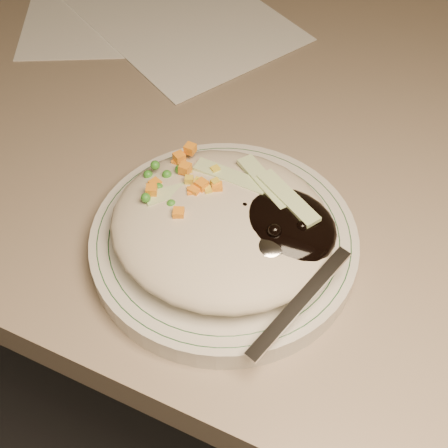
% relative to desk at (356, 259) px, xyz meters
% --- Properties ---
extents(desk, '(1.40, 0.70, 0.74)m').
position_rel_desk_xyz_m(desk, '(0.00, 0.00, 0.00)').
color(desk, gray).
rests_on(desk, ground).
extents(plate, '(0.24, 0.24, 0.02)m').
position_rel_desk_xyz_m(plate, '(-0.09, -0.20, 0.21)').
color(plate, silver).
rests_on(plate, desk).
extents(plate_rim, '(0.22, 0.22, 0.00)m').
position_rel_desk_xyz_m(plate_rim, '(-0.09, -0.20, 0.22)').
color(plate_rim, '#144723').
rests_on(plate_rim, plate).
extents(meal, '(0.21, 0.19, 0.05)m').
position_rel_desk_xyz_m(meal, '(-0.09, -0.20, 0.24)').
color(meal, '#B9AD96').
rests_on(meal, plate).
extents(papers, '(0.41, 0.34, 0.00)m').
position_rel_desk_xyz_m(papers, '(-0.34, 0.12, 0.20)').
color(papers, white).
rests_on(papers, desk).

